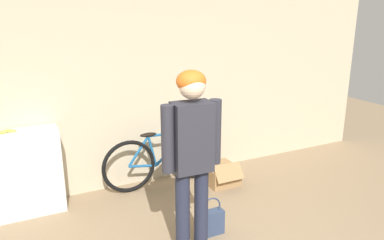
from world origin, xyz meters
name	(u,v)px	position (x,y,z in m)	size (l,w,h in m)	color
wall_back	(122,89)	(0.00, 2.82, 1.30)	(8.00, 0.07, 2.60)	beige
side_shelf	(11,175)	(-1.38, 2.59, 0.49)	(1.07, 0.36, 0.98)	white
person	(192,146)	(0.13, 1.09, 1.08)	(0.58, 0.26, 1.77)	#23283D
bicycle	(164,159)	(0.44, 2.56, 0.37)	(1.67, 0.46, 0.77)	black
handbag	(211,221)	(0.43, 1.26, 0.15)	(0.27, 0.11, 0.42)	#334260
cardboard_box	(220,174)	(1.15, 2.28, 0.12)	(0.41, 0.51, 0.33)	#A87F51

